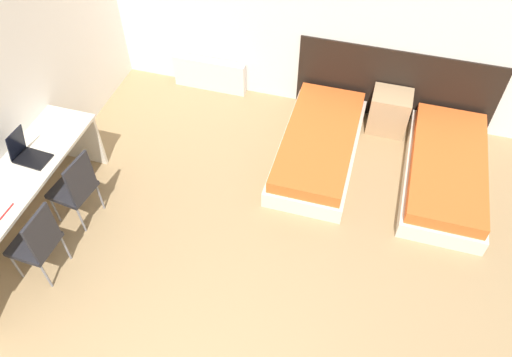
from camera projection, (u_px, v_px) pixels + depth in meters
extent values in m
cube|color=white|center=(305.00, 9.00, 5.93)|extent=(6.02, 0.05, 2.70)
cube|color=white|center=(3.00, 88.00, 4.92)|extent=(0.05, 5.56, 2.70)
cube|color=black|center=(395.00, 86.00, 6.30)|extent=(2.50, 0.03, 1.01)
cube|color=beige|center=(318.00, 150.00, 6.10)|extent=(0.90, 1.93, 0.21)
cube|color=#E05B23|center=(319.00, 139.00, 5.96)|extent=(0.82, 1.85, 0.16)
cube|color=beige|center=(444.00, 175.00, 5.82)|extent=(0.90, 1.93, 0.21)
cube|color=#E05B23|center=(448.00, 164.00, 5.68)|extent=(0.82, 1.85, 0.16)
cube|color=tan|center=(389.00, 112.00, 6.32)|extent=(0.48, 0.40, 0.54)
cube|color=silver|center=(210.00, 74.00, 6.91)|extent=(1.02, 0.12, 0.46)
cube|color=beige|center=(10.00, 186.00, 4.84)|extent=(0.59, 2.33, 0.04)
cube|color=beige|center=(80.00, 137.00, 5.87)|extent=(0.53, 0.04, 0.74)
cube|color=#232328|center=(72.00, 190.00, 5.26)|extent=(0.45, 0.45, 0.05)
cube|color=#232328|center=(80.00, 178.00, 5.01)|extent=(0.08, 0.36, 0.47)
cylinder|color=slate|center=(55.00, 209.00, 5.36)|extent=(0.02, 0.02, 0.40)
cylinder|color=slate|center=(75.00, 187.00, 5.57)|extent=(0.02, 0.02, 0.40)
cylinder|color=slate|center=(81.00, 219.00, 5.27)|extent=(0.02, 0.02, 0.40)
cylinder|color=slate|center=(100.00, 197.00, 5.48)|extent=(0.02, 0.02, 0.40)
cube|color=#232328|center=(34.00, 244.00, 4.80)|extent=(0.42, 0.42, 0.05)
cube|color=#232328|center=(42.00, 233.00, 4.56)|extent=(0.04, 0.36, 0.47)
cylinder|color=slate|center=(16.00, 266.00, 4.89)|extent=(0.02, 0.02, 0.40)
cylinder|color=slate|center=(37.00, 239.00, 5.11)|extent=(0.02, 0.02, 0.40)
cylinder|color=slate|center=(46.00, 276.00, 4.82)|extent=(0.02, 0.02, 0.40)
cylinder|color=slate|center=(66.00, 247.00, 5.04)|extent=(0.02, 0.02, 0.40)
cube|color=black|center=(33.00, 159.00, 5.05)|extent=(0.35, 0.26, 0.02)
cube|color=black|center=(16.00, 143.00, 4.95)|extent=(0.10, 0.24, 0.33)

